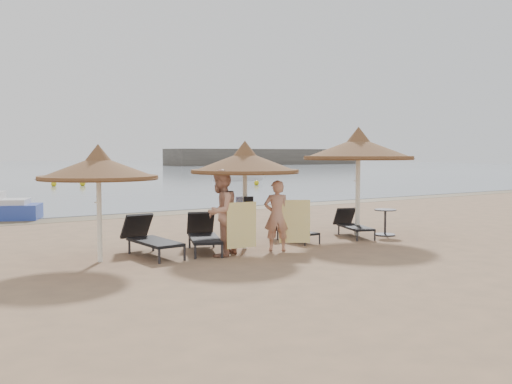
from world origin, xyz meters
TOP-DOWN VIEW (x-y plane):
  - ground at (0.00, 0.00)m, footprint 160.00×160.00m
  - wet_sand_strip at (0.00, 9.40)m, footprint 200.00×1.60m
  - palapa_left at (-3.14, 1.01)m, footprint 2.58×2.58m
  - palapa_center at (0.42, 0.75)m, footprint 2.69×2.69m
  - palapa_right at (4.24, 0.82)m, footprint 3.13×3.13m
  - lounger_far_left at (-1.91, 1.23)m, footprint 0.80×2.09m
  - lounger_near_left at (-0.58, 1.05)m, footprint 1.35×2.10m
  - lounger_near_right at (2.14, 1.12)m, footprint 0.53×1.60m
  - lounger_far_right at (4.07, 0.86)m, footprint 1.10×1.80m
  - side_table at (4.96, 0.45)m, footprint 0.62×0.62m
  - person_left at (-0.58, 0.21)m, footprint 1.27×1.16m
  - person_right at (0.88, 0.05)m, footprint 1.08×0.95m
  - towel_left at (-0.23, -0.14)m, footprint 0.75×0.08m
  - towel_right at (1.23, -0.20)m, footprint 0.64×0.41m
  - bag_patterned at (0.42, 0.93)m, footprint 0.27×0.10m
  - bag_dark at (0.42, 0.59)m, footprint 0.24×0.08m
  - pedal_boat at (-3.42, 10.51)m, footprint 2.48×2.03m
  - buoy_mid at (4.64, 29.06)m, footprint 0.41×0.41m
  - buoy_right at (15.30, 22.99)m, footprint 0.36×0.36m
  - buoy_extra at (2.79, 29.54)m, footprint 0.37×0.37m

SIDE VIEW (x-z plane):
  - ground at x=0.00m, z-range 0.00..0.00m
  - wet_sand_strip at x=0.00m, z-range 0.00..0.01m
  - buoy_right at x=15.30m, z-range 0.00..0.36m
  - buoy_extra at x=2.79m, z-range 0.00..0.37m
  - buoy_mid at x=4.64m, z-range 0.00..0.41m
  - lounger_near_right at x=2.14m, z-range -0.04..0.68m
  - lounger_far_right at x=4.07m, z-range -0.04..0.73m
  - side_table at x=4.96m, z-range -0.02..0.73m
  - pedal_boat at x=-3.42m, z-range -0.13..0.87m
  - lounger_near_left at x=-0.58m, z-range -0.05..0.85m
  - lounger_far_left at x=-1.91m, z-range -0.05..0.87m
  - towel_right at x=1.23m, z-range 0.20..1.24m
  - towel_left at x=-0.23m, z-range 0.20..1.25m
  - person_right at x=0.88m, z-range 0.00..1.98m
  - bag_patterned at x=0.42m, z-range 0.94..1.28m
  - bag_dark at x=0.42m, z-range 0.97..1.30m
  - person_left at x=-0.58m, z-range 0.00..2.32m
  - palapa_left at x=-3.14m, z-range 0.76..3.32m
  - palapa_center at x=0.42m, z-range 0.79..3.46m
  - palapa_right at x=4.24m, z-range 0.92..4.02m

